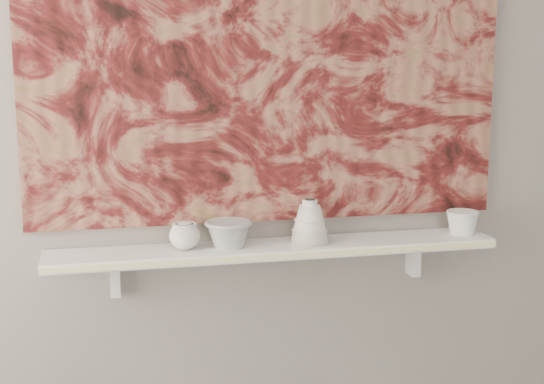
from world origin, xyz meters
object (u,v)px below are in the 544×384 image
object	(u,v)px
bowl_grey	(228,234)
bowl_white	(462,222)
cup_cream	(185,236)
shelf	(275,249)
bell_vessel	(310,221)
painting	(270,44)

from	to	relation	value
bowl_grey	bowl_white	size ratio (longest dim) A/B	1.36
cup_cream	shelf	bearing A→B (deg)	0.00
bell_vessel	bowl_white	size ratio (longest dim) A/B	1.28
cup_cream	bowl_white	bearing A→B (deg)	0.00
bell_vessel	bowl_white	world-z (taller)	bell_vessel
bell_vessel	shelf	bearing A→B (deg)	180.00
painting	bell_vessel	xyz separation A→B (m)	(0.11, -0.08, -0.54)
painting	shelf	bearing A→B (deg)	-90.00
painting	bowl_white	size ratio (longest dim) A/B	14.05
shelf	bowl_white	world-z (taller)	bowl_white
bowl_grey	cup_cream	bearing A→B (deg)	180.00
cup_cream	bowl_white	distance (m)	0.91
painting	bell_vessel	size ratio (longest dim) A/B	10.95
shelf	bowl_grey	bearing A→B (deg)	180.00
bell_vessel	bowl_white	distance (m)	0.52
painting	cup_cream	distance (m)	0.64
shelf	bowl_white	distance (m)	0.63
bowl_grey	bell_vessel	xyz separation A→B (m)	(0.26, 0.00, 0.03)
bowl_grey	bowl_white	world-z (taller)	bowl_grey
shelf	bowl_white	bearing A→B (deg)	0.00
painting	cup_cream	bearing A→B (deg)	-163.97
cup_cream	bowl_white	world-z (taller)	cup_cream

